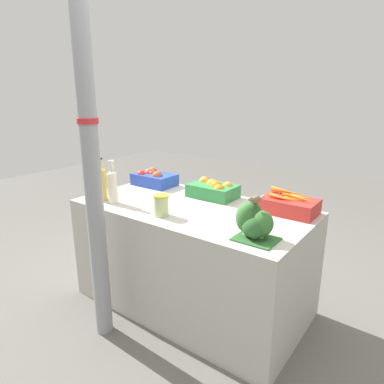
# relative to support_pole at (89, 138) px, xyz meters

# --- Properties ---
(ground_plane) EXTENTS (10.00, 10.00, 0.00)m
(ground_plane) POSITION_rel_support_pole_xyz_m (0.28, 0.59, -1.26)
(ground_plane) COLOR #605E59
(market_table) EXTENTS (1.59, 0.83, 0.75)m
(market_table) POSITION_rel_support_pole_xyz_m (0.28, 0.59, -0.88)
(market_table) COLOR #B7B2A8
(market_table) RESTS_ON ground_plane
(support_pole) EXTENTS (0.12, 0.12, 2.51)m
(support_pole) POSITION_rel_support_pole_xyz_m (0.00, 0.00, 0.00)
(support_pole) COLOR gray
(support_pole) RESTS_ON ground_plane
(apple_crate) EXTENTS (0.34, 0.23, 0.13)m
(apple_crate) POSITION_rel_support_pole_xyz_m (-0.32, 0.85, -0.44)
(apple_crate) COLOR #2847B7
(apple_crate) RESTS_ON market_table
(orange_crate) EXTENTS (0.34, 0.23, 0.13)m
(orange_crate) POSITION_rel_support_pole_xyz_m (0.28, 0.85, -0.45)
(orange_crate) COLOR #2D8442
(orange_crate) RESTS_ON market_table
(carrot_crate) EXTENTS (0.34, 0.23, 0.14)m
(carrot_crate) POSITION_rel_support_pole_xyz_m (0.86, 0.85, -0.45)
(carrot_crate) COLOR red
(carrot_crate) RESTS_ON market_table
(broccoli_pile) EXTENTS (0.23, 0.18, 0.19)m
(broccoli_pile) POSITION_rel_support_pole_xyz_m (0.85, 0.36, -0.41)
(broccoli_pile) COLOR #2D602D
(broccoli_pile) RESTS_ON market_table
(juice_bottle_amber) EXTENTS (0.07, 0.07, 0.30)m
(juice_bottle_amber) POSITION_rel_support_pole_xyz_m (-0.44, 0.32, -0.38)
(juice_bottle_amber) COLOR gold
(juice_bottle_amber) RESTS_ON market_table
(juice_bottle_golden) EXTENTS (0.08, 0.08, 0.31)m
(juice_bottle_golden) POSITION_rel_support_pole_xyz_m (-0.33, 0.32, -0.37)
(juice_bottle_golden) COLOR gold
(juice_bottle_golden) RESTS_ON market_table
(juice_bottle_cloudy) EXTENTS (0.07, 0.07, 0.30)m
(juice_bottle_cloudy) POSITION_rel_support_pole_xyz_m (-0.21, 0.32, -0.38)
(juice_bottle_cloudy) COLOR beige
(juice_bottle_cloudy) RESTS_ON market_table
(pickle_jar) EXTENTS (0.10, 0.10, 0.14)m
(pickle_jar) POSITION_rel_support_pole_xyz_m (0.23, 0.32, -0.44)
(pickle_jar) COLOR #B2C684
(pickle_jar) RESTS_ON market_table
(sparrow_bird) EXTENTS (0.05, 0.14, 0.05)m
(sparrow_bird) POSITION_rel_support_pole_xyz_m (0.86, 0.34, -0.28)
(sparrow_bird) COLOR #4C3D2D
(sparrow_bird) RESTS_ON broccoli_pile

